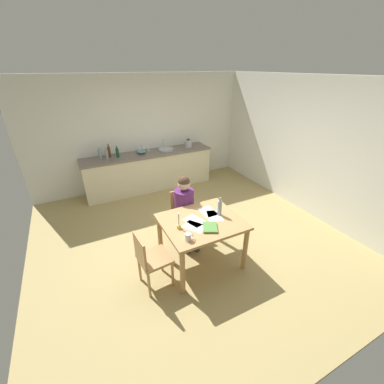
{
  "coord_description": "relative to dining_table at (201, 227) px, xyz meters",
  "views": [
    {
      "loc": [
        -1.57,
        -3.19,
        2.73
      ],
      "look_at": [
        0.06,
        0.06,
        0.85
      ],
      "focal_mm": 23.0,
      "sensor_mm": 36.0,
      "label": 1
    }
  ],
  "objects": [
    {
      "name": "wine_glass_back_left",
      "position": [
        -0.03,
        3.03,
        0.36
      ],
      "size": [
        0.07,
        0.07,
        0.15
      ],
      "color": "silver",
      "rests_on": "kitchen_counter"
    },
    {
      "name": "book_magazine",
      "position": [
        0.01,
        -0.22,
        0.13
      ],
      "size": [
        0.28,
        0.3,
        0.03
      ],
      "primitive_type": "cube",
      "rotation": [
        0.0,
        0.0,
        -0.47
      ],
      "color": "#51863C",
      "rests_on": "dining_table"
    },
    {
      "name": "dining_table",
      "position": [
        0.0,
        0.0,
        0.0
      ],
      "size": [
        1.12,
        0.95,
        0.76
      ],
      "color": "tan",
      "rests_on": "ground"
    },
    {
      "name": "paper_receipt",
      "position": [
        -0.16,
        -0.08,
        0.12
      ],
      "size": [
        0.34,
        0.36,
        0.0
      ],
      "primitive_type": "cube",
      "rotation": [
        0.0,
        0.0,
        0.59
      ],
      "color": "white",
      "rests_on": "dining_table"
    },
    {
      "name": "wall_back",
      "position": [
        0.14,
        3.24,
        0.65
      ],
      "size": [
        5.2,
        0.12,
        2.6
      ],
      "primitive_type": "cube",
      "color": "silver",
      "rests_on": "ground"
    },
    {
      "name": "bottle_oil",
      "position": [
        -0.92,
        2.92,
        0.37
      ],
      "size": [
        0.07,
        0.07,
        0.28
      ],
      "color": "#8C999E",
      "rests_on": "kitchen_counter"
    },
    {
      "name": "stovetop_kettle",
      "position": [
        1.19,
        2.88,
        0.35
      ],
      "size": [
        0.18,
        0.18,
        0.22
      ],
      "color": "#B7BABF",
      "rests_on": "kitchen_counter"
    },
    {
      "name": "wall_right",
      "position": [
        2.74,
        0.64,
        0.65
      ],
      "size": [
        0.12,
        5.2,
        2.6
      ],
      "primitive_type": "cube",
      "color": "silver",
      "rests_on": "ground"
    },
    {
      "name": "bottle_sauce",
      "position": [
        -0.56,
        2.89,
        0.36
      ],
      "size": [
        0.07,
        0.07,
        0.25
      ],
      "color": "#194C23",
      "rests_on": "kitchen_counter"
    },
    {
      "name": "mixing_bowl",
      "position": [
        -0.02,
        2.91,
        0.3
      ],
      "size": [
        0.22,
        0.22,
        0.1
      ],
      "primitive_type": "ellipsoid",
      "color": "#668C99",
      "rests_on": "kitchen_counter"
    },
    {
      "name": "chair_at_table",
      "position": [
        0.03,
        0.72,
        -0.17
      ],
      "size": [
        0.44,
        0.44,
        0.85
      ],
      "color": "tan",
      "rests_on": "ground"
    },
    {
      "name": "coffee_mug",
      "position": [
        -0.36,
        -0.31,
        0.16
      ],
      "size": [
        0.12,
        0.08,
        0.1
      ],
      "color": "white",
      "rests_on": "dining_table"
    },
    {
      "name": "sink_unit",
      "position": [
        0.59,
        2.88,
        0.28
      ],
      "size": [
        0.36,
        0.36,
        0.24
      ],
      "color": "#B2B7BC",
      "rests_on": "kitchen_counter"
    },
    {
      "name": "candlestick",
      "position": [
        -0.36,
        -0.03,
        0.18
      ],
      "size": [
        0.06,
        0.06,
        0.24
      ],
      "color": "gold",
      "rests_on": "dining_table"
    },
    {
      "name": "bottle_vinegar",
      "position": [
        -0.79,
        2.86,
        0.36
      ],
      "size": [
        0.07,
        0.07,
        0.25
      ],
      "color": "#8C999E",
      "rests_on": "kitchen_counter"
    },
    {
      "name": "wine_glass_by_kettle",
      "position": [
        0.08,
        3.03,
        0.36
      ],
      "size": [
        0.07,
        0.07,
        0.15
      ],
      "color": "silver",
      "rests_on": "kitchen_counter"
    },
    {
      "name": "ground_plane",
      "position": [
        0.14,
        0.64,
        -0.67
      ],
      "size": [
        5.2,
        5.2,
        0.04
      ],
      "primitive_type": "cube",
      "color": "tan"
    },
    {
      "name": "paper_bill",
      "position": [
        0.23,
        0.02,
        0.12
      ],
      "size": [
        0.3,
        0.35,
        0.0
      ],
      "primitive_type": "cube",
      "rotation": [
        0.0,
        0.0,
        -0.37
      ],
      "color": "white",
      "rests_on": "dining_table"
    },
    {
      "name": "chair_side_empty",
      "position": [
        -0.82,
        -0.1,
        -0.17
      ],
      "size": [
        0.43,
        0.43,
        0.86
      ],
      "color": "tan",
      "rests_on": "ground"
    },
    {
      "name": "paper_envelope",
      "position": [
        -0.09,
        0.04,
        0.12
      ],
      "size": [
        0.29,
        0.35,
        0.0
      ],
      "primitive_type": "cube",
      "rotation": [
        0.0,
        0.0,
        0.33
      ],
      "color": "white",
      "rests_on": "dining_table"
    },
    {
      "name": "person_seated",
      "position": [
        0.02,
        0.57,
        0.03
      ],
      "size": [
        0.36,
        0.61,
        1.19
      ],
      "color": "#592666",
      "rests_on": "ground"
    },
    {
      "name": "wine_bottle_on_table",
      "position": [
        0.31,
        0.02,
        0.24
      ],
      "size": [
        0.06,
        0.06,
        0.29
      ],
      "color": "#8C999E",
      "rests_on": "dining_table"
    },
    {
      "name": "bottle_wine_red",
      "position": [
        -0.72,
        2.96,
        0.38
      ],
      "size": [
        0.06,
        0.06,
        0.3
      ],
      "color": "#593319",
      "rests_on": "kitchen_counter"
    },
    {
      "name": "paper_letter",
      "position": [
        0.2,
        0.17,
        0.12
      ],
      "size": [
        0.21,
        0.3,
        0.0
      ],
      "primitive_type": "cube",
      "rotation": [
        0.0,
        0.0,
        -0.01
      ],
      "color": "white",
      "rests_on": "dining_table"
    },
    {
      "name": "kitchen_counter",
      "position": [
        0.14,
        2.88,
        -0.19
      ],
      "size": [
        3.06,
        0.64,
        0.9
      ],
      "color": "beige",
      "rests_on": "ground"
    },
    {
      "name": "wine_glass_near_sink",
      "position": [
        0.2,
        3.03,
        0.36
      ],
      "size": [
        0.07,
        0.07,
        0.15
      ],
      "color": "silver",
      "rests_on": "kitchen_counter"
    }
  ]
}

